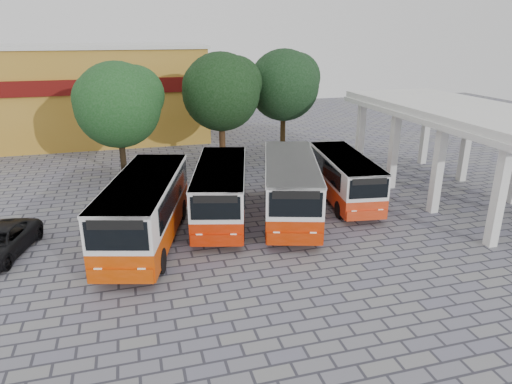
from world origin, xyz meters
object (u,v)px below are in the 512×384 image
object	(u,v)px
bus_centre_right	(290,185)
bus_centre_left	(221,189)
bus_far_left	(145,207)
bus_far_right	(345,176)

from	to	relation	value
bus_centre_right	bus_centre_left	bearing A→B (deg)	-173.78
bus_far_left	bus_far_right	bearing A→B (deg)	28.78
bus_far_right	bus_far_left	bearing A→B (deg)	-159.01
bus_centre_left	bus_far_left	bearing A→B (deg)	-139.44
bus_centre_right	bus_far_right	distance (m)	4.06
bus_centre_left	bus_far_right	bearing A→B (deg)	20.35
bus_far_left	bus_far_right	world-z (taller)	bus_far_left
bus_centre_right	bus_far_left	bearing A→B (deg)	-153.79
bus_centre_left	bus_centre_right	xyz separation A→B (m)	(3.56, -0.66, 0.11)
bus_centre_right	bus_far_right	size ratio (longest dim) A/B	1.18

